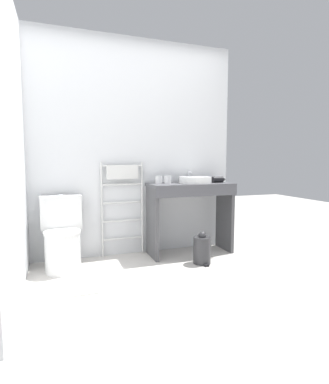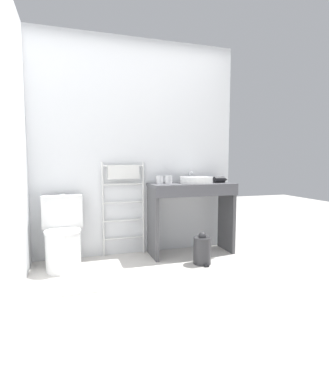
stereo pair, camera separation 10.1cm
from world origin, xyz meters
The scene contains 13 objects.
ground_plane centered at (0.00, 0.00, 0.00)m, with size 12.00×12.00×0.00m, color silver.
wall_back centered at (0.00, 1.42, 1.26)m, with size 2.54×0.12×2.53m, color silver.
wall_side centered at (-1.21, 0.68, 1.26)m, with size 0.12×2.02×2.53m, color silver.
toilet centered at (-0.81, 1.07, 0.33)m, with size 0.42×0.50×0.76m.
towel_radiator centered at (-0.13, 1.31, 0.78)m, with size 0.50×0.06×1.10m.
vanity_counter centered at (0.65, 1.11, 0.58)m, with size 0.99×0.45×0.85m.
sink_basin centered at (0.71, 1.12, 0.89)m, with size 0.39×0.39×0.08m.
faucet centered at (0.71, 1.30, 0.94)m, with size 0.02×0.10×0.14m.
cup_near_wall centered at (0.29, 1.23, 0.90)m, with size 0.08×0.08×0.09m.
cup_near_edge centered at (0.39, 1.19, 0.90)m, with size 0.08×0.08×0.09m.
hair_dryer centered at (1.02, 1.13, 0.89)m, with size 0.18×0.17×0.07m.
trash_bin centered at (0.62, 0.75, 0.16)m, with size 0.19×0.22×0.35m.
bath_mat centered at (-0.80, 0.53, 0.01)m, with size 0.56×0.36×0.01m, color silver.
Camera 2 is at (-0.72, -2.15, 1.12)m, focal length 28.00 mm.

